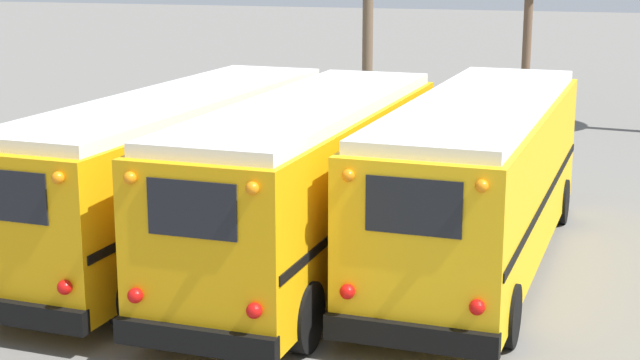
{
  "coord_description": "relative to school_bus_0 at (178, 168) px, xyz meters",
  "views": [
    {
      "loc": [
        5.2,
        -16.4,
        5.73
      ],
      "look_at": [
        0.0,
        0.27,
        1.61
      ],
      "focal_mm": 55.0,
      "sensor_mm": 36.0,
      "label": 1
    }
  ],
  "objects": [
    {
      "name": "school_bus_2",
      "position": [
        5.61,
        0.8,
        0.03
      ],
      "size": [
        2.88,
        9.95,
        3.15
      ],
      "color": "yellow",
      "rests_on": "ground"
    },
    {
      "name": "utility_pole",
      "position": [
        0.42,
        12.64,
        2.18
      ],
      "size": [
        1.8,
        0.33,
        7.47
      ],
      "color": "brown",
      "rests_on": "ground"
    },
    {
      "name": "school_bus_1",
      "position": [
        2.81,
        -0.55,
        0.05
      ],
      "size": [
        2.72,
        9.42,
        3.17
      ],
      "color": "#E5A00C",
      "rests_on": "ground"
    },
    {
      "name": "ground_plane",
      "position": [
        2.81,
        -0.17,
        -1.68
      ],
      "size": [
        160.0,
        160.0,
        0.0
      ],
      "primitive_type": "plane",
      "color": "#66635E"
    },
    {
      "name": "school_bus_0",
      "position": [
        0.0,
        0.0,
        0.0
      ],
      "size": [
        2.92,
        10.25,
        3.07
      ],
      "color": "#E5A00C",
      "rests_on": "ground"
    }
  ]
}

